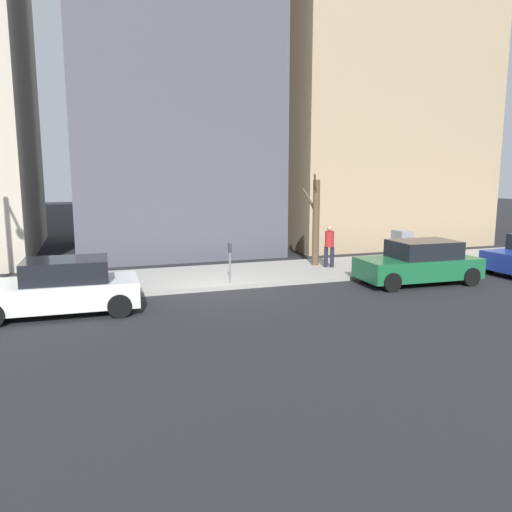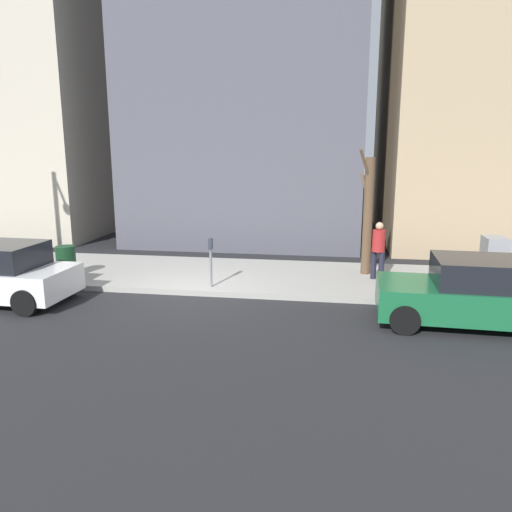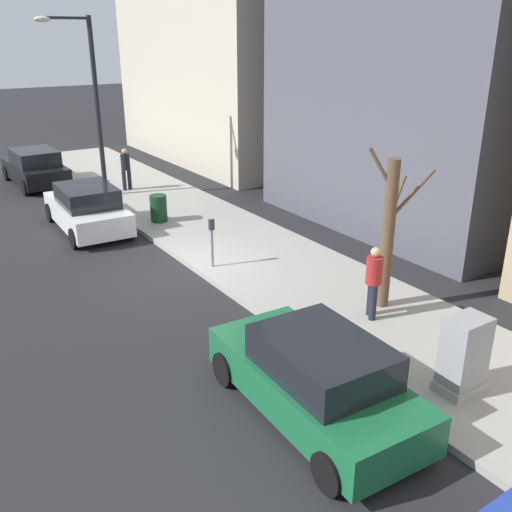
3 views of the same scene
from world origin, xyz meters
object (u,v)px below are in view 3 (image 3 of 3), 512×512
at_px(parked_car_black, 35,168).
at_px(parked_car_white, 87,209).
at_px(bare_tree, 389,232).
at_px(streetlamp, 89,93).
at_px(pedestrian_near_meter, 374,278).
at_px(utility_box, 464,356).
at_px(pedestrian_midblock, 126,167).
at_px(parked_car_green, 316,378).
at_px(trash_bin, 159,208).
at_px(parking_meter, 212,238).

bearing_deg(parked_car_black, parked_car_white, -92.37).
xyz_separation_m(parked_car_black, bare_tree, (3.80, -16.66, 1.22)).
xyz_separation_m(streetlamp, bare_tree, (2.34, -12.95, -2.06)).
bearing_deg(parked_car_white, streetlamp, 67.89).
bearing_deg(pedestrian_near_meter, streetlamp, 38.12).
distance_m(utility_box, pedestrian_midblock, 16.45).
distance_m(bare_tree, pedestrian_midblock, 13.31).
distance_m(streetlamp, pedestrian_near_meter, 13.67).
xyz_separation_m(parked_car_green, parked_car_black, (-0.00, 18.87, 0.00)).
bearing_deg(pedestrian_midblock, trash_bin, -106.20).
xyz_separation_m(parking_meter, pedestrian_near_meter, (1.51, -4.53, 0.11)).
bearing_deg(trash_bin, pedestrian_midblock, 81.84).
xyz_separation_m(parked_car_green, parking_meter, (1.62, 6.43, 0.24)).
bearing_deg(parking_meter, pedestrian_near_meter, -71.55).
bearing_deg(trash_bin, streetlamp, 98.29).
height_order(parked_car_white, parking_meter, parked_car_white).
height_order(parked_car_green, trash_bin, parked_car_green).
distance_m(streetlamp, bare_tree, 13.32).
height_order(parked_car_black, pedestrian_near_meter, pedestrian_near_meter).
height_order(utility_box, pedestrian_near_meter, pedestrian_near_meter).
bearing_deg(parking_meter, parked_car_green, -104.15).
relative_size(parked_car_green, parked_car_white, 1.00).
height_order(parked_car_green, streetlamp, streetlamp).
xyz_separation_m(streetlamp, pedestrian_midblock, (1.27, 0.29, -2.93)).
distance_m(parked_car_black, pedestrian_midblock, 4.39).
bearing_deg(pedestrian_near_meter, trash_bin, 37.62).
height_order(parked_car_black, bare_tree, bare_tree).
xyz_separation_m(parking_meter, streetlamp, (-0.17, 8.72, 3.04)).
distance_m(utility_box, bare_tree, 3.65).
height_order(parked_car_white, trash_bin, parked_car_white).
bearing_deg(utility_box, parked_car_black, 97.09).
distance_m(parked_car_white, parking_meter, 5.56).
height_order(streetlamp, trash_bin, streetlamp).
bearing_deg(streetlamp, bare_tree, -79.75).
height_order(streetlamp, pedestrian_midblock, streetlamp).
distance_m(parked_car_green, pedestrian_midblock, 15.68).
xyz_separation_m(parked_car_white, pedestrian_near_meter, (3.20, -9.82, 0.35)).
relative_size(streetlamp, trash_bin, 7.22).
relative_size(parked_car_black, parking_meter, 3.15).
relative_size(streetlamp, pedestrian_near_meter, 3.92).
xyz_separation_m(bare_tree, pedestrian_midblock, (-1.07, 13.24, -0.87)).
relative_size(parked_car_green, streetlamp, 0.66).
bearing_deg(pedestrian_near_meter, parked_car_green, 152.24).
height_order(bare_tree, pedestrian_midblock, bare_tree).
distance_m(parked_car_white, streetlamp, 4.98).
bearing_deg(streetlamp, parked_car_green, -95.48).
relative_size(parked_car_green, utility_box, 2.98).
relative_size(parked_car_white, bare_tree, 1.15).
relative_size(parked_car_green, pedestrian_midblock, 2.57).
relative_size(utility_box, trash_bin, 1.59).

